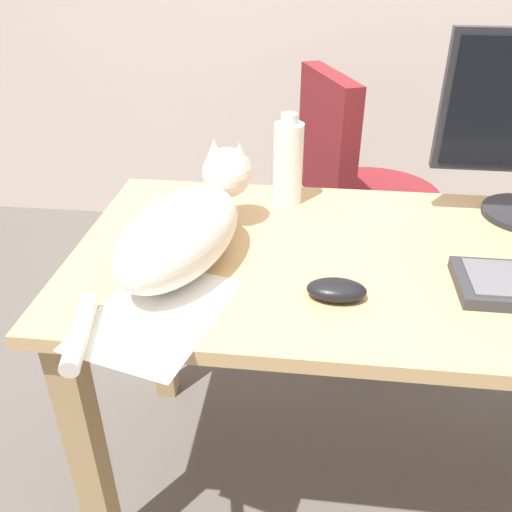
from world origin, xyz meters
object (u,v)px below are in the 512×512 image
office_chair (357,227)px  water_bottle (288,163)px  cat (185,228)px  computer_mouse (337,290)px

office_chair → water_bottle: size_ratio=4.26×
cat → computer_mouse: size_ratio=5.34×
office_chair → computer_mouse: office_chair is taller
office_chair → cat: 0.96m
office_chair → computer_mouse: bearing=-96.9°
office_chair → water_bottle: bearing=-115.3°
cat → computer_mouse: bearing=-16.4°
computer_mouse → water_bottle: size_ratio=0.50×
office_chair → cat: office_chair is taller
office_chair → computer_mouse: size_ratio=8.56×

